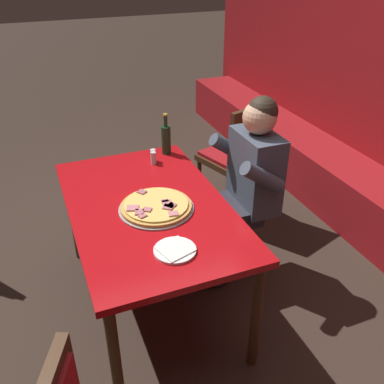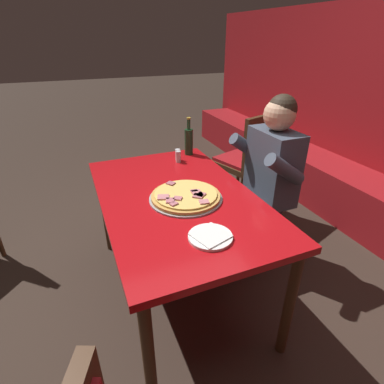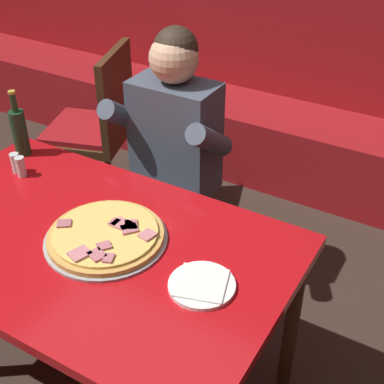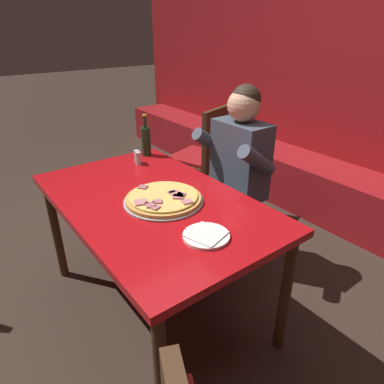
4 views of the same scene
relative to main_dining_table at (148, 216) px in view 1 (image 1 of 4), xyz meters
The scene contains 10 objects.
ground_plane 0.68m from the main_dining_table, ahead, with size 24.00×24.00×0.00m, color #33261E.
booth_bench 1.91m from the main_dining_table, 90.00° to the left, with size 6.46×0.48×0.46m, color maroon.
main_dining_table is the anchor object (origin of this frame).
pizza 0.12m from the main_dining_table, 24.09° to the left, with size 0.42×0.42×0.05m.
plate_white_paper 0.47m from the main_dining_table, ahead, with size 0.21×0.21×0.02m.
beer_bottle 0.71m from the main_dining_table, 152.13° to the left, with size 0.07×0.07×0.29m.
shaker_black_pepper 0.57m from the main_dining_table, 159.32° to the left, with size 0.04×0.04×0.09m.
shaker_red_pepper_flakes 0.53m from the main_dining_table, 158.80° to the left, with size 0.04×0.04×0.09m.
diner_seated_blue_shirt 0.68m from the main_dining_table, 98.66° to the left, with size 0.53×0.53×1.27m.
dining_chair_near_left 1.24m from the main_dining_table, 127.38° to the left, with size 0.56×0.56×1.00m.
Camera 1 is at (2.02, -0.53, 2.07)m, focal length 40.00 mm.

